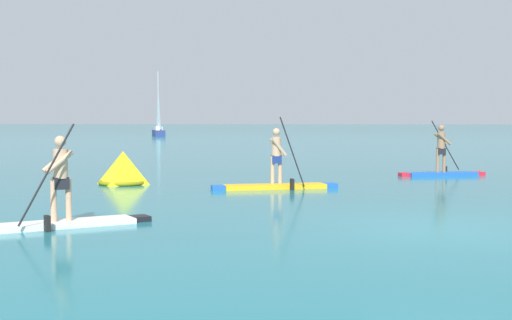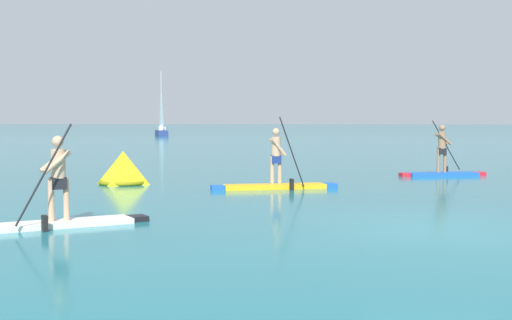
# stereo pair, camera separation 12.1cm
# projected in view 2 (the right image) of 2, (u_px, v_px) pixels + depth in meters

# --- Properties ---
(ground) EXTENTS (440.00, 440.00, 0.00)m
(ground) POSITION_uv_depth(u_px,v_px,m) (435.00, 229.00, 12.62)
(ground) COLOR #1E727F
(paddleboarder_near_left) EXTENTS (3.08, 2.31, 1.92)m
(paddleboarder_near_left) POSITION_uv_depth(u_px,v_px,m) (56.00, 209.00, 12.79)
(paddleboarder_near_left) COLOR white
(paddleboarder_near_left) RESTS_ON ground
(paddleboarder_mid_center) EXTENTS (3.53, 1.47, 2.03)m
(paddleboarder_mid_center) POSITION_uv_depth(u_px,v_px,m) (276.00, 178.00, 19.71)
(paddleboarder_mid_center) COLOR yellow
(paddleboarder_mid_center) RESTS_ON ground
(paddleboarder_far_right) EXTENTS (3.03, 1.27, 1.91)m
(paddleboarder_far_right) POSITION_uv_depth(u_px,v_px,m) (443.00, 165.00, 24.15)
(paddleboarder_far_right) COLOR blue
(paddleboarder_far_right) RESTS_ON ground
(race_marker_buoy) EXTENTS (1.47, 1.47, 0.99)m
(race_marker_buoy) POSITION_uv_depth(u_px,v_px,m) (123.00, 170.00, 21.12)
(race_marker_buoy) COLOR yellow
(race_marker_buoy) RESTS_ON ground
(sailboat_left_horizon) EXTENTS (2.44, 4.60, 7.09)m
(sailboat_left_horizon) POSITION_uv_depth(u_px,v_px,m) (161.00, 127.00, 77.24)
(sailboat_left_horizon) COLOR navy
(sailboat_left_horizon) RESTS_ON ground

